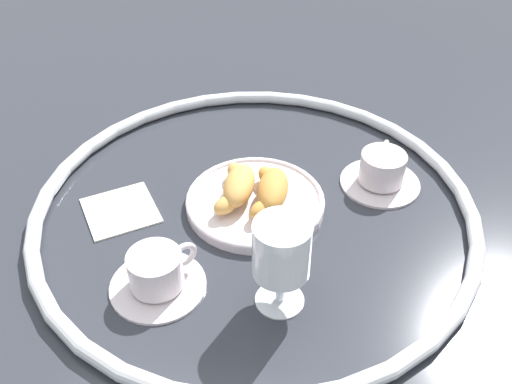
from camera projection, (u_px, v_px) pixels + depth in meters
ground_plane at (254, 211)px, 0.93m from camera, size 2.20×2.20×0.00m
table_chrome_rim at (254, 206)px, 0.92m from camera, size 0.71×0.71×0.02m
pastry_plate at (256, 201)px, 0.94m from camera, size 0.23×0.23×0.02m
croissant_large at (271, 190)px, 0.91m from camera, size 0.14×0.07×0.04m
croissant_small at (237, 186)px, 0.92m from camera, size 0.14×0.07×0.04m
coffee_cup_near at (382, 171)px, 0.97m from camera, size 0.14×0.14×0.06m
coffee_cup_far at (157, 274)px, 0.79m from camera, size 0.14×0.14×0.06m
juice_glass_left at (281, 252)px, 0.73m from camera, size 0.08×0.08×0.14m
folded_napkin at (120, 210)px, 0.93m from camera, size 0.15×0.15×0.01m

